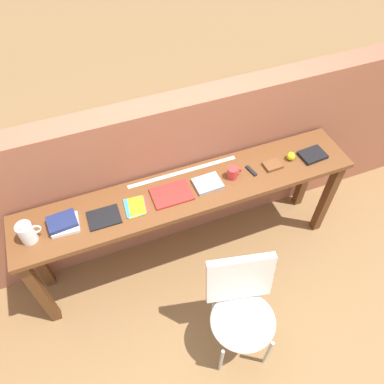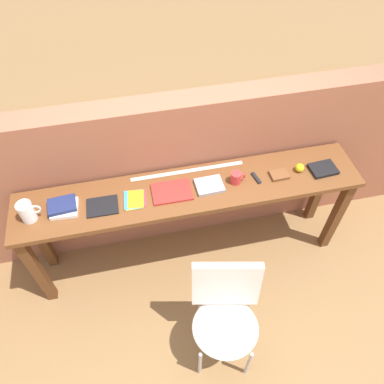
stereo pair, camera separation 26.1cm
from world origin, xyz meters
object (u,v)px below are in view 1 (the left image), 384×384
Objects in this scene: book_stack_leftmost at (63,223)px; book_repair_rightmost at (313,155)px; mug at (233,173)px; leather_journal_brown at (273,165)px; pamphlet_pile_colourful at (136,206)px; book_open_centre at (172,194)px; pitcher_white at (27,233)px; sports_ball_small at (291,156)px; magazine_cycling at (104,217)px; multitool_folded at (251,171)px; chair_white_moulded at (242,306)px.

book_stack_leftmost reaches higher than book_repair_rightmost.
book_stack_leftmost is 1.21m from mug.
leather_journal_brown is at bearing -0.67° from book_stack_leftmost.
book_open_centre is (0.26, 0.01, 0.00)m from pamphlet_pile_colourful.
pitcher_white is 2.85× the size of sports_ball_small.
leather_journal_brown is (1.76, 0.01, -0.07)m from pitcher_white.
book_open_centre is at bearing 3.83° from magazine_cycling.
magazine_cycling is 1.28m from leather_journal_brown.
magazine_cycling and pamphlet_pile_colourful have the same top height.
book_open_centre is at bearing -179.59° from sports_ball_small.
book_open_centre is at bearing 179.88° from multitool_folded.
pitcher_white is 0.48m from magazine_cycling.
sports_ball_small reaches higher than chair_white_moulded.
multitool_folded reaches higher than pamphlet_pile_colourful.
book_stack_leftmost is 1.70m from sports_ball_small.
book_repair_rightmost is (0.51, -0.02, 0.01)m from multitool_folded.
book_open_centre is at bearing -0.57° from book_stack_leftmost.
book_stack_leftmost is 1.14× the size of pamphlet_pile_colourful.
book_stack_leftmost reaches higher than chair_white_moulded.
pitcher_white reaches higher than chair_white_moulded.
magazine_cycling is at bearing -178.71° from multitool_folded.
book_stack_leftmost is at bearing 175.20° from book_repair_rightmost.
chair_white_moulded is 4.85× the size of pitcher_white.
mug is 0.49m from sports_ball_small.
book_repair_rightmost is at bearing -0.54° from pamphlet_pile_colourful.
chair_white_moulded is 3.20× the size of book_open_centre.
chair_white_moulded is at bearing -75.38° from book_open_centre.
mug is 0.85× the size of leather_journal_brown.
chair_white_moulded is 4.65× the size of book_repair_rightmost.
leather_journal_brown is 0.17m from sports_ball_small.
book_repair_rightmost reaches higher than book_open_centre.
pitcher_white is 1.76m from leather_journal_brown.
leather_journal_brown is 2.02× the size of sports_ball_small.
leather_journal_brown is (1.54, -0.02, -0.02)m from book_stack_leftmost.
mug is at bearing -0.31° from book_stack_leftmost.
mug is 0.57× the size of book_repair_rightmost.
chair_white_moulded is at bearing -33.48° from pitcher_white.
sports_ball_small reaches higher than magazine_cycling.
multitool_folded is 0.51m from book_repair_rightmost.
chair_white_moulded is 1.09m from magazine_cycling.
leather_journal_brown is at bearing 1.43° from magazine_cycling.
magazine_cycling is 1.20× the size of pamphlet_pile_colourful.
chair_white_moulded is 1.29m from book_stack_leftmost.
pitcher_white is 0.91× the size of book_stack_leftmost.
chair_white_moulded is at bearing -59.27° from pamphlet_pile_colourful.
book_repair_rightmost is at bearing -0.05° from pitcher_white.
pitcher_white reaches higher than pamphlet_pile_colourful.
pitcher_white reaches higher than sports_ball_small.
multitool_folded is at bearing 175.01° from leather_journal_brown.
book_stack_leftmost is at bearing 177.60° from pamphlet_pile_colourful.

